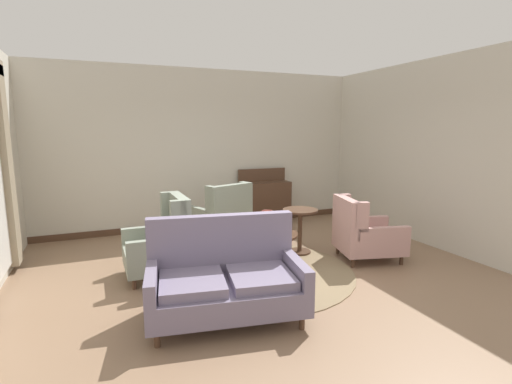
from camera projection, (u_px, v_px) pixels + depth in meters
The scene contains 13 objects.
ground at pixel (267, 280), 5.01m from camera, with size 9.06×9.06×0.00m, color #896B51.
wall_back at pixel (204, 150), 7.56m from camera, with size 6.63×0.08×3.13m, color beige.
wall_right at pixel (410, 152), 6.81m from camera, with size 0.08×4.33×3.13m, color beige.
baseboard_back at pixel (207, 223), 7.76m from camera, with size 6.47×0.03×0.12m, color #4C3323.
area_rug at pixel (258, 272), 5.28m from camera, with size 2.67×2.67×0.01m, color #847051.
coffee_table at pixel (267, 239), 5.47m from camera, with size 0.89×0.89×0.50m.
porcelain_vase at pixel (267, 224), 5.38m from camera, with size 0.19×0.19×0.34m.
settee at pixel (225, 280), 3.98m from camera, with size 1.72×1.12×1.04m.
armchair_beside_settee at pixel (364, 234), 5.75m from camera, with size 1.07×0.97×0.96m.
armchair_back_corner at pixel (163, 243), 5.11m from camera, with size 0.83×0.80×1.09m.
armchair_near_window at pixel (223, 218), 6.62m from camera, with size 1.06×1.06×1.06m.
side_table at pixel (300, 227), 6.03m from camera, with size 0.55×0.55×0.72m.
sideboard at pixel (265, 200), 7.92m from camera, with size 1.06×0.37×1.15m.
Camera 1 is at (-1.94, -4.33, 1.98)m, focal length 26.57 mm.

